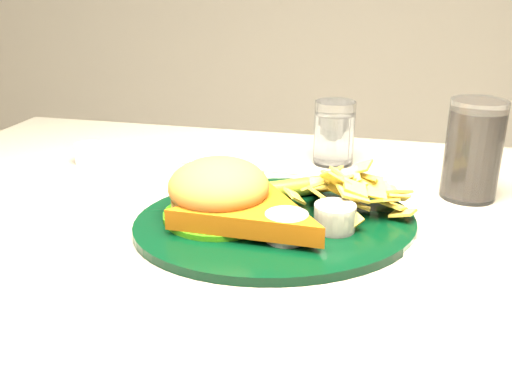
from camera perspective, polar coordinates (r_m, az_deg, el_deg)
dinner_plate at (r=0.70m, az=2.01°, el=-0.54°), size 0.44×0.41×0.08m
water_glass at (r=0.94m, az=7.82°, el=5.89°), size 0.08×0.08×0.10m
cola_glass at (r=0.84m, az=20.90°, el=3.96°), size 0.10×0.10×0.14m
fork_napkin at (r=0.70m, az=9.98°, el=-3.81°), size 0.20×0.22×0.01m
ramekin at (r=0.98m, az=-16.30°, el=3.71°), size 0.06×0.06×0.03m
wrapped_straw at (r=0.92m, az=-1.57°, el=2.53°), size 0.21×0.08×0.01m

